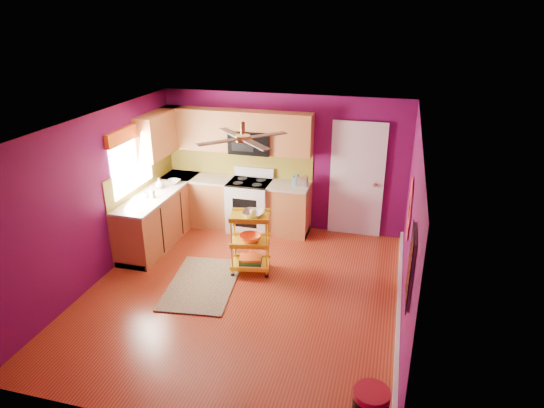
# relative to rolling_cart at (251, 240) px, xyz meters

# --- Properties ---
(ground) EXTENTS (5.00, 5.00, 0.00)m
(ground) POSITION_rel_rolling_cart_xyz_m (0.06, -0.65, -0.55)
(ground) COLOR maroon
(ground) RESTS_ON ground
(room_envelope) EXTENTS (4.54, 5.04, 2.52)m
(room_envelope) POSITION_rel_rolling_cart_xyz_m (0.09, -0.65, 1.08)
(room_envelope) COLOR #5E0A45
(room_envelope) RESTS_ON ground
(lower_cabinets) EXTENTS (2.81, 2.31, 0.94)m
(lower_cabinets) POSITION_rel_rolling_cart_xyz_m (-1.28, 1.17, -0.12)
(lower_cabinets) COLOR #9A572A
(lower_cabinets) RESTS_ON ground
(electric_range) EXTENTS (0.76, 0.66, 1.13)m
(electric_range) POSITION_rel_rolling_cart_xyz_m (-0.49, 1.52, -0.07)
(electric_range) COLOR white
(electric_range) RESTS_ON ground
(upper_cabinetry) EXTENTS (2.80, 2.30, 1.26)m
(upper_cabinetry) POSITION_rel_rolling_cart_xyz_m (-1.18, 1.52, 1.25)
(upper_cabinetry) COLOR #9A572A
(upper_cabinetry) RESTS_ON ground
(left_window) EXTENTS (0.08, 1.35, 1.08)m
(left_window) POSITION_rel_rolling_cart_xyz_m (-2.16, 0.40, 1.18)
(left_window) COLOR white
(left_window) RESTS_ON ground
(panel_door) EXTENTS (0.95, 0.11, 2.15)m
(panel_door) POSITION_rel_rolling_cart_xyz_m (1.41, 1.82, 0.47)
(panel_door) COLOR white
(panel_door) RESTS_ON ground
(right_wall_art) EXTENTS (0.04, 2.74, 1.04)m
(right_wall_art) POSITION_rel_rolling_cart_xyz_m (2.29, -0.99, 0.89)
(right_wall_art) COLOR black
(right_wall_art) RESTS_ON ground
(ceiling_fan) EXTENTS (1.01, 1.01, 0.26)m
(ceiling_fan) POSITION_rel_rolling_cart_xyz_m (0.06, -0.45, 1.74)
(ceiling_fan) COLOR #BF8C3F
(ceiling_fan) RESTS_ON ground
(shag_rug) EXTENTS (1.14, 1.67, 0.02)m
(shag_rug) POSITION_rel_rolling_cart_xyz_m (-0.60, -0.57, -0.54)
(shag_rug) COLOR black
(shag_rug) RESTS_ON ground
(rolling_cart) EXTENTS (0.67, 0.54, 1.08)m
(rolling_cart) POSITION_rel_rolling_cart_xyz_m (0.00, 0.00, 0.00)
(rolling_cart) COLOR yellow
(rolling_cart) RESTS_ON ground
(teal_kettle) EXTENTS (0.18, 0.18, 0.21)m
(teal_kettle) POSITION_rel_rolling_cart_xyz_m (0.39, 1.57, 0.47)
(teal_kettle) COLOR teal
(teal_kettle) RESTS_ON lower_cabinets
(toaster) EXTENTS (0.22, 0.15, 0.18)m
(toaster) POSITION_rel_rolling_cart_xyz_m (0.46, 1.56, 0.48)
(toaster) COLOR beige
(toaster) RESTS_ON lower_cabinets
(soap_bottle_a) EXTENTS (0.08, 0.08, 0.18)m
(soap_bottle_a) POSITION_rel_rolling_cart_xyz_m (-1.83, 0.36, 0.48)
(soap_bottle_a) COLOR #EA3F72
(soap_bottle_a) RESTS_ON lower_cabinets
(soap_bottle_b) EXTENTS (0.14, 0.14, 0.19)m
(soap_bottle_b) POSITION_rel_rolling_cart_xyz_m (-1.91, 0.79, 0.48)
(soap_bottle_b) COLOR white
(soap_bottle_b) RESTS_ON lower_cabinets
(counter_dish) EXTENTS (0.23, 0.23, 0.06)m
(counter_dish) POSITION_rel_rolling_cart_xyz_m (-1.80, 1.09, 0.42)
(counter_dish) COLOR white
(counter_dish) RESTS_ON lower_cabinets
(counter_cup) EXTENTS (0.11, 0.11, 0.09)m
(counter_cup) POSITION_rel_rolling_cart_xyz_m (-1.92, 0.34, 0.43)
(counter_cup) COLOR white
(counter_cup) RESTS_ON lower_cabinets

